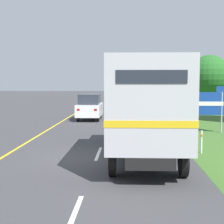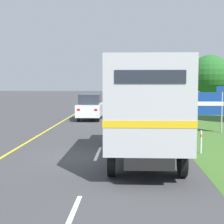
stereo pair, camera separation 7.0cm
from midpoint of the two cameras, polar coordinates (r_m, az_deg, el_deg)
The scene contains 14 objects.
ground_plane at distance 13.50m, azimuth -2.48°, elevation -7.57°, with size 200.00×200.00×0.00m, color #3D3D3F.
edge_line_yellow at distance 23.46m, azimuth -9.39°, elevation -2.26°, with size 0.12×55.50×0.01m, color yellow.
centre_dash_nearest at distance 7.93m, azimuth -6.46°, elevation -16.75°, with size 0.12×2.60×0.01m, color white.
centre_dash_near at distance 14.22m, azimuth -2.21°, elevation -6.91°, with size 0.12×2.60×0.01m, color white.
centre_dash_mid_a at distance 20.71m, azimuth -0.65°, elevation -3.15°, with size 0.12×2.60×0.01m, color white.
centre_dash_mid_b at distance 27.25m, azimuth 0.16°, elevation -1.18°, with size 0.12×2.60×0.01m, color white.
centre_dash_far at distance 33.82m, azimuth 0.65°, elevation 0.02°, with size 0.12×2.60×0.01m, color white.
centre_dash_farthest at distance 40.39m, azimuth 0.98°, elevation 0.83°, with size 0.12×2.60×0.01m, color white.
horse_trailer_truck at distance 12.85m, azimuth 5.46°, elevation 1.04°, with size 2.58×7.76×3.73m.
lead_car_white at distance 26.75m, azimuth -3.60°, elevation 0.84°, with size 1.80×3.90×2.01m.
lead_car_silver_ahead at distance 37.59m, azimuth 3.71°, elevation 2.00°, with size 1.80×4.12×1.95m.
highway_sign at distance 20.54m, azimuth 16.11°, elevation 1.22°, with size 2.02×0.09×2.70m.
roadside_tree_mid at distance 34.95m, azimuth 16.04°, elevation 5.98°, with size 3.83×3.83×5.58m.
delineator_post at distance 14.64m, azimuth 14.72°, elevation -4.72°, with size 0.08×0.08×0.95m.
Camera 2 is at (1.23, -13.12, 2.93)m, focal length 55.00 mm.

